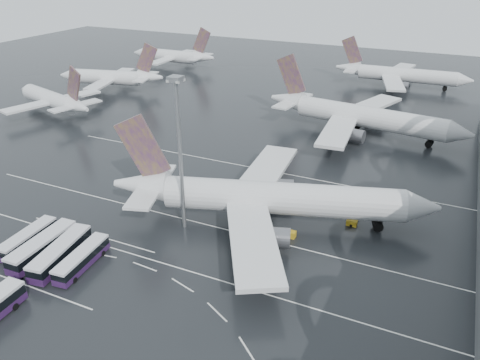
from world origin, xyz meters
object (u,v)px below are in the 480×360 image
at_px(airliner_main, 266,198).
at_px(bus_row_near_d, 82,259).
at_px(jet_remote_mid, 113,78).
at_px(floodlight_mast, 179,137).
at_px(airliner_gate_b, 359,116).
at_px(bus_row_near_c, 61,253).
at_px(gse_cart_belly_a, 352,223).
at_px(bus_row_near_b, 42,246).
at_px(gse_cart_belly_c, 290,234).
at_px(jet_remote_west, 54,100).
at_px(jet_remote_far, 174,56).
at_px(bus_row_near_a, 28,239).
at_px(airliner_gate_c, 399,75).
at_px(gse_cart_belly_e, 355,213).

height_order(airliner_main, bus_row_near_d, airliner_main).
bearing_deg(jet_remote_mid, floodlight_mast, 121.79).
height_order(airliner_gate_b, bus_row_near_c, airliner_gate_b).
bearing_deg(bus_row_near_d, gse_cart_belly_a, -55.44).
bearing_deg(floodlight_mast, bus_row_near_b, -132.75).
distance_m(bus_row_near_b, bus_row_near_c, 4.23).
relative_size(bus_row_near_c, gse_cart_belly_a, 7.10).
xyz_separation_m(bus_row_near_c, gse_cart_belly_c, (32.25, 23.69, -1.28)).
height_order(jet_remote_west, jet_remote_far, jet_remote_far).
bearing_deg(bus_row_near_a, jet_remote_far, 18.17).
xyz_separation_m(airliner_gate_c, bus_row_near_b, (-38.83, -141.95, -2.64)).
bearing_deg(floodlight_mast, gse_cart_belly_c, 14.75).
height_order(floodlight_mast, gse_cart_belly_c, floodlight_mast).
height_order(jet_remote_mid, jet_remote_far, jet_remote_far).
distance_m(jet_remote_far, gse_cart_belly_a, 146.04).
distance_m(airliner_gate_b, airliner_gate_c, 58.61).
distance_m(jet_remote_west, bus_row_near_a, 78.58).
bearing_deg(jet_remote_far, bus_row_near_a, 111.64).
relative_size(airliner_gate_b, bus_row_near_a, 4.84).
bearing_deg(bus_row_near_d, airliner_gate_b, -24.28).
bearing_deg(bus_row_near_a, airliner_main, -57.69).
bearing_deg(airliner_gate_b, jet_remote_far, 159.08).
bearing_deg(jet_remote_mid, bus_row_near_c, 110.21).
distance_m(airliner_gate_b, bus_row_near_c, 89.41).
bearing_deg(airliner_gate_c, bus_row_near_c, -105.89).
bearing_deg(gse_cart_belly_e, jet_remote_west, 166.87).
bearing_deg(gse_cart_belly_c, airliner_gate_c, 88.86).
height_order(airliner_gate_c, floodlight_mast, floodlight_mast).
xyz_separation_m(bus_row_near_d, gse_cart_belly_a, (37.61, 32.09, -1.10)).
height_order(airliner_main, jet_remote_far, airliner_main).
bearing_deg(floodlight_mast, bus_row_near_a, -141.10).
bearing_deg(gse_cart_belly_e, gse_cart_belly_c, -125.94).
height_order(airliner_gate_b, jet_remote_mid, airliner_gate_b).
distance_m(airliner_main, bus_row_near_b, 40.52).
bearing_deg(jet_remote_mid, gse_cart_belly_a, 136.35).
xyz_separation_m(jet_remote_mid, gse_cart_belly_a, (104.14, -59.27, -4.09)).
bearing_deg(bus_row_near_b, bus_row_near_a, 74.73).
bearing_deg(jet_remote_mid, airliner_gate_b, 160.98).
distance_m(bus_row_near_b, gse_cart_belly_e, 58.38).
distance_m(airliner_gate_b, bus_row_near_d, 87.63).
height_order(airliner_main, gse_cart_belly_e, airliner_main).
bearing_deg(bus_row_near_d, airliner_gate_c, -18.06).
height_order(airliner_gate_b, jet_remote_west, airliner_gate_b).
xyz_separation_m(airliner_main, floodlight_mast, (-13.42, -8.02, 12.95)).
bearing_deg(gse_cart_belly_e, bus_row_near_c, -138.72).
height_order(jet_remote_far, bus_row_near_d, jet_remote_far).
xyz_separation_m(airliner_main, airliner_gate_b, (5.45, 56.93, -0.13)).
bearing_deg(bus_row_near_c, bus_row_near_a, 73.72).
distance_m(airliner_main, gse_cart_belly_c, 8.12).
distance_m(airliner_gate_b, jet_remote_mid, 94.49).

